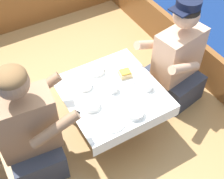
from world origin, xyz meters
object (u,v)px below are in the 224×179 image
Objects in this scene: coffee_cup_port at (148,87)px; coffee_cup_starboard at (112,88)px; person_port at (30,132)px; sandwich at (125,73)px; person_starboard at (176,62)px.

coffee_cup_port is 0.92× the size of coffee_cup_starboard.
sandwich is (0.82, 0.10, 0.07)m from person_port.
sandwich is at bearing 110.65° from coffee_cup_port.
person_port reaches higher than coffee_cup_starboard.
sandwich is 0.97× the size of coffee_cup_starboard.
coffee_cup_port is at bearing -69.35° from sandwich.
sandwich is 0.18m from coffee_cup_starboard.
coffee_cup_starboard is (0.66, 0.02, 0.07)m from person_port.
person_port is at bearing -173.29° from sandwich.
person_starboard is at bearing 4.35° from coffee_cup_starboard.
person_starboard is 0.45m from coffee_cup_port.
coffee_cup_port is (0.08, -0.20, -0.00)m from sandwich.
coffee_cup_port is at bearing -1.21° from person_port.
person_port is 10.06× the size of coffee_cup_port.
sandwich and coffee_cup_starboard have the same top height.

